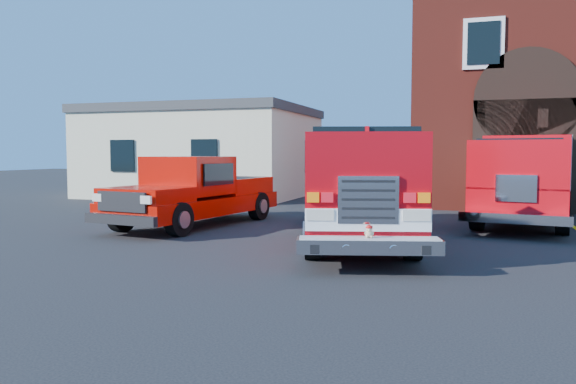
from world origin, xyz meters
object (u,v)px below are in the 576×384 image
(side_building, at_px, (204,151))
(fire_engine, at_px, (353,184))
(secondary_truck, at_px, (527,175))
(pickup_truck, at_px, (195,193))

(side_building, relative_size, fire_engine, 1.15)
(fire_engine, height_order, secondary_truck, secondary_truck)
(side_building, height_order, secondary_truck, side_building)
(side_building, xyz_separation_m, pickup_truck, (5.00, -10.68, -1.25))
(secondary_truck, bearing_deg, fire_engine, -131.12)
(fire_engine, bearing_deg, pickup_truck, 168.44)
(side_building, height_order, fire_engine, side_building)
(fire_engine, distance_m, pickup_truck, 5.01)
(fire_engine, height_order, pickup_truck, fire_engine)
(fire_engine, xyz_separation_m, secondary_truck, (4.43, 5.07, 0.07))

